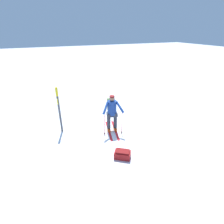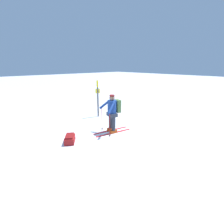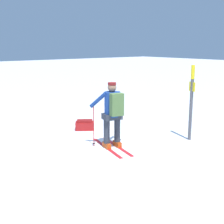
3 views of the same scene
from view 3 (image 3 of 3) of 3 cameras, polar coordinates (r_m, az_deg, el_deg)
ground_plane at (r=7.87m, az=1.25°, el=-6.21°), size 80.00×80.00×0.00m
skier at (r=7.50m, az=0.09°, el=0.23°), size 1.65×0.90×1.61m
dropped_backpack at (r=9.32m, az=-5.00°, el=-2.40°), size 0.59×0.64×0.29m
trail_marker at (r=8.36m, az=14.34°, el=2.76°), size 0.24×0.10×1.98m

